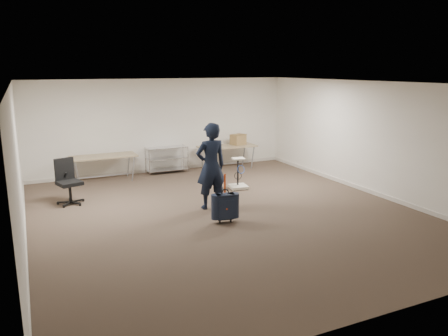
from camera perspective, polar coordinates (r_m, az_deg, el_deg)
name	(u,v)px	position (r m, az deg, el deg)	size (l,w,h in m)	color
ground	(225,213)	(9.59, 0.20, -5.94)	(9.00, 9.00, 0.00)	#4A382D
room_shell	(202,195)	(10.78, -2.91, -3.53)	(8.00, 9.00, 9.00)	white
folding_table_left	(103,158)	(12.56, -15.47, 1.33)	(1.80, 0.75, 0.73)	#9A865E
folding_table_right	(227,147)	(13.67, 0.42, 2.71)	(1.80, 0.75, 0.73)	#9A865E
wire_shelf	(167,158)	(13.27, -7.49, 1.25)	(1.22, 0.47, 0.80)	silver
person	(211,166)	(9.71, -1.73, 0.25)	(0.71, 0.46, 1.94)	black
suitcase	(225,206)	(8.93, 0.15, -5.02)	(0.40, 0.27, 1.02)	#151F31
office_chair	(69,190)	(10.80, -19.56, -2.75)	(0.64, 0.64, 1.06)	black
equipment_cart	(238,181)	(11.47, 1.89, -1.66)	(0.50, 0.50, 0.82)	beige
cardboard_box	(238,139)	(13.86, 1.85, 3.75)	(0.44, 0.33, 0.33)	olive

